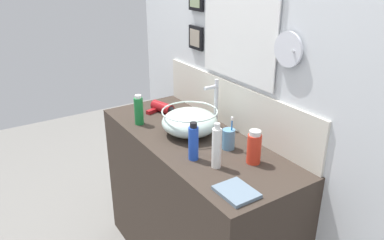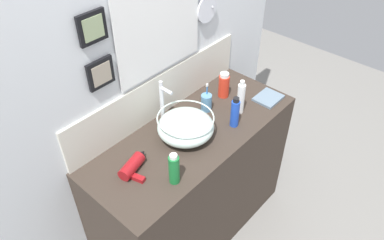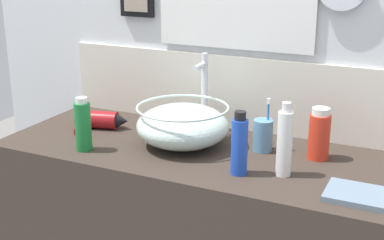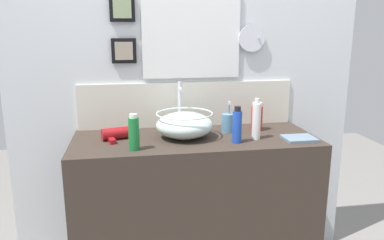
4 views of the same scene
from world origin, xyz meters
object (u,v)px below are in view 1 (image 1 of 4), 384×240
object	(u,v)px
soap_dispenser	(254,147)
shampoo_bottle	(139,110)
hair_drier	(163,108)
spray_bottle	(217,147)
faucet	(215,101)
lotion_bottle	(193,142)
glass_bowl_sink	(190,122)
toothbrush_cup	(229,139)
hand_towel	(236,192)

from	to	relation	value
soap_dispenser	shampoo_bottle	distance (m)	0.77
hair_drier	spray_bottle	distance (m)	0.75
faucet	lotion_bottle	xyz separation A→B (m)	(0.26, -0.32, -0.07)
glass_bowl_sink	soap_dispenser	distance (m)	0.45
toothbrush_cup	shampoo_bottle	xyz separation A→B (m)	(-0.54, -0.25, 0.03)
shampoo_bottle	faucet	bearing A→B (deg)	51.69
toothbrush_cup	hand_towel	size ratio (longest dim) A/B	1.06
hair_drier	soap_dispenser	bearing A→B (deg)	3.76
faucet	shampoo_bottle	bearing A→B (deg)	-128.31
faucet	soap_dispenser	world-z (taller)	faucet
hair_drier	spray_bottle	size ratio (longest dim) A/B	0.92
glass_bowl_sink	shampoo_bottle	bearing A→B (deg)	-147.14
toothbrush_cup	lotion_bottle	distance (m)	0.22
spray_bottle	hand_towel	xyz separation A→B (m)	(0.22, -0.06, -0.10)
toothbrush_cup	lotion_bottle	size ratio (longest dim) A/B	0.92
faucet	lotion_bottle	size ratio (longest dim) A/B	1.48
glass_bowl_sink	hair_drier	xyz separation A→B (m)	(-0.36, 0.03, -0.04)
lotion_bottle	shampoo_bottle	distance (m)	0.54
faucet	toothbrush_cup	bearing A→B (deg)	-21.29
soap_dispenser	lotion_bottle	bearing A→B (deg)	-129.71
faucet	shampoo_bottle	size ratio (longest dim) A/B	1.58
soap_dispenser	hand_towel	size ratio (longest dim) A/B	1.00
faucet	soap_dispenser	size ratio (longest dim) A/B	1.71
faucet	soap_dispenser	xyz separation A→B (m)	(0.44, -0.09, -0.08)
soap_dispenser	shampoo_bottle	world-z (taller)	shampoo_bottle
spray_bottle	faucet	bearing A→B (deg)	144.98
lotion_bottle	toothbrush_cup	bearing A→B (deg)	89.01
soap_dispenser	shampoo_bottle	size ratio (longest dim) A/B	0.93
soap_dispenser	hair_drier	bearing A→B (deg)	-176.24
faucet	toothbrush_cup	xyz separation A→B (m)	(0.26, -0.10, -0.11)
soap_dispenser	glass_bowl_sink	bearing A→B (deg)	-169.70
spray_bottle	hand_towel	distance (m)	0.25
glass_bowl_sink	lotion_bottle	xyz separation A→B (m)	(0.26, -0.14, 0.02)
spray_bottle	shampoo_bottle	distance (m)	0.66
glass_bowl_sink	lotion_bottle	bearing A→B (deg)	-29.04
spray_bottle	shampoo_bottle	size ratio (longest dim) A/B	1.23
hair_drier	soap_dispenser	distance (m)	0.80
spray_bottle	lotion_bottle	distance (m)	0.13
hair_drier	lotion_bottle	xyz separation A→B (m)	(0.62, -0.17, 0.06)
glass_bowl_sink	spray_bottle	xyz separation A→B (m)	(0.38, -0.09, 0.03)
toothbrush_cup	spray_bottle	size ratio (longest dim) A/B	0.80
hair_drier	lotion_bottle	size ratio (longest dim) A/B	1.05
spray_bottle	lotion_bottle	size ratio (longest dim) A/B	1.15
faucet	spray_bottle	xyz separation A→B (m)	(0.38, -0.27, -0.06)
spray_bottle	shampoo_bottle	world-z (taller)	spray_bottle
faucet	hair_drier	size ratio (longest dim) A/B	1.40
toothbrush_cup	soap_dispenser	distance (m)	0.18
faucet	hair_drier	bearing A→B (deg)	-158.06
faucet	spray_bottle	world-z (taller)	faucet
lotion_bottle	glass_bowl_sink	bearing A→B (deg)	150.96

